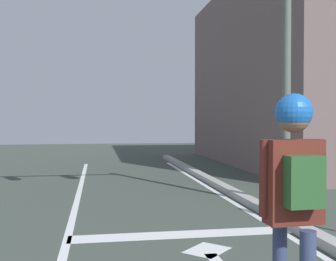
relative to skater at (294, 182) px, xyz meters
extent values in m
cube|color=silver|center=(-1.82, 3.58, -1.25)|extent=(0.12, 20.00, 0.01)
cube|color=silver|center=(1.37, 3.58, -1.25)|extent=(0.12, 20.00, 0.01)
cube|color=silver|center=(-0.15, 3.24, -1.25)|extent=(3.34, 0.40, 0.01)
cube|color=silver|center=(0.01, 2.45, -1.25)|extent=(0.71, 0.71, 0.01)
cube|color=#9FA09B|center=(1.62, 3.58, -1.18)|extent=(0.24, 24.00, 0.14)
cube|color=maroon|center=(0.00, 0.01, 0.00)|extent=(0.41, 0.19, 0.61)
cylinder|color=maroon|center=(-0.21, 0.04, 0.03)|extent=(0.07, 0.08, 0.55)
cylinder|color=maroon|center=(0.21, 0.05, 0.03)|extent=(0.07, 0.13, 0.56)
sphere|color=#846951|center=(0.00, 0.01, 0.47)|extent=(0.24, 0.24, 0.24)
sphere|color=blue|center=(0.00, 0.01, 0.50)|extent=(0.27, 0.27, 0.27)
cube|color=#285429|center=(0.00, -0.13, 0.02)|extent=(0.26, 0.15, 0.36)
cylinder|color=#5A6258|center=(2.19, 4.74, 1.50)|extent=(0.16, 0.16, 5.51)
camera|label=1|loc=(-1.39, -2.78, 0.45)|focal=44.59mm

